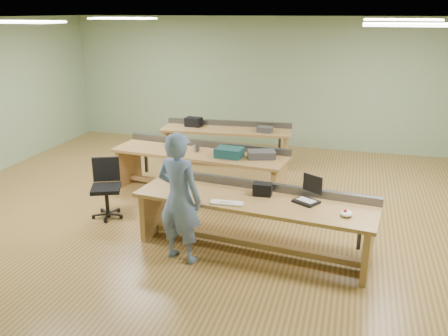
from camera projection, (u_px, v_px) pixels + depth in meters
The scene contains 21 objects.
floor at pixel (228, 207), 7.89m from camera, with size 10.00×10.00×0.00m, color #9E703C.
ceiling at pixel (229, 19), 6.94m from camera, with size 10.00×10.00×0.00m, color silver.
wall_back at pixel (274, 83), 11.06m from camera, with size 10.00×0.04×3.00m, color gray.
wall_front at pixel (96, 224), 3.76m from camera, with size 10.00×0.04×3.00m, color gray.
fluor_panels at pixel (229, 21), 6.95m from camera, with size 6.20×3.50×0.03m.
workbench_front at pixel (254, 211), 6.33m from camera, with size 3.28×1.21×0.86m.
workbench_mid at pixel (200, 162), 8.40m from camera, with size 3.20×1.16×0.86m.
workbench_back at pixel (226, 138), 10.02m from camera, with size 2.76×0.93×0.86m.
person at pixel (179, 198), 5.99m from camera, with size 0.63×0.41×1.72m, color #6A84AE.
laptop_base at pixel (306, 202), 6.12m from camera, with size 0.30×0.24×0.03m, color black.
laptop_screen at pixel (313, 184), 6.13m from camera, with size 0.30×0.01×0.23m, color black.
keyboard at pixel (227, 203), 6.08m from camera, with size 0.42×0.14×0.02m, color silver.
trackball_mouse at pixel (346, 213), 5.71m from camera, with size 0.15×0.17×0.07m, color white.
camera_bag at pixel (262, 189), 6.35m from camera, with size 0.25×0.16×0.17m, color black.
task_chair at pixel (107, 196), 7.46m from camera, with size 0.66×0.66×0.92m.
parts_bin_teal at pixel (229, 152), 8.02m from camera, with size 0.44×0.33×0.16m, color #143C41.
parts_bin_grey at pixel (261, 154), 7.97m from camera, with size 0.45×0.29×0.12m, color #38383B.
mug at pixel (197, 149), 8.35m from camera, with size 0.12×0.12×0.09m, color #38383B.
drinks_can at pixel (194, 149), 8.32m from camera, with size 0.06×0.06×0.12m, color #B4B4B9.
storage_box_back at pixel (194, 122), 10.13m from camera, with size 0.33×0.24×0.19m, color black.
tray_back at pixel (265, 129), 9.65m from camera, with size 0.29×0.22×0.12m, color #38383B.
Camera 1 is at (1.91, -7.02, 3.11)m, focal length 38.00 mm.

